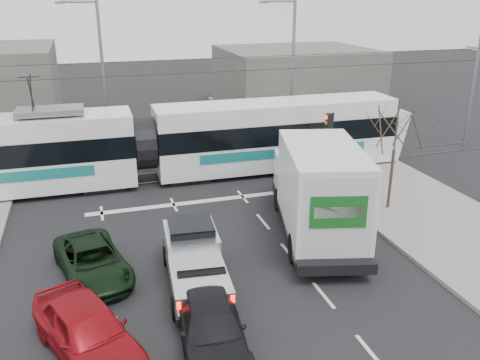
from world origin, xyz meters
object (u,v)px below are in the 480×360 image
object	(u,v)px
street_lamp_near	(290,65)
dark_car	(211,327)
bare_tree	(396,130)
street_lamp_far	(99,68)
box_truck	(318,191)
green_car	(93,261)
navy_pickup	(306,159)
tram	(143,145)
red_car	(87,330)
traffic_signal	(330,133)
silver_pickup	(194,257)

from	to	relation	value
street_lamp_near	dark_car	bearing A→B (deg)	-117.96
bare_tree	street_lamp_far	xyz separation A→B (m)	(-11.79, 13.50, 1.32)
bare_tree	street_lamp_far	distance (m)	17.97
box_truck	bare_tree	bearing A→B (deg)	32.77
bare_tree	green_car	world-z (taller)	bare_tree
bare_tree	navy_pickup	size ratio (longest dim) A/B	0.86
bare_tree	tram	xyz separation A→B (m)	(-10.16, 7.05, -1.76)
red_car	dark_car	distance (m)	3.38
bare_tree	dark_car	world-z (taller)	bare_tree
dark_car	traffic_signal	bearing A→B (deg)	56.47
silver_pickup	traffic_signal	bearing A→B (deg)	45.12
box_truck	dark_car	distance (m)	8.10
traffic_signal	dark_car	world-z (taller)	traffic_signal
silver_pickup	red_car	distance (m)	4.59
traffic_signal	box_truck	bearing A→B (deg)	-120.24
traffic_signal	box_truck	world-z (taller)	box_truck
bare_tree	silver_pickup	distance (m)	10.74
street_lamp_near	silver_pickup	distance (m)	18.14
street_lamp_near	green_car	world-z (taller)	street_lamp_near
bare_tree	dark_car	distance (m)	12.62
dark_car	street_lamp_near	bearing A→B (deg)	67.79
navy_pickup	silver_pickup	bearing A→B (deg)	-115.03
navy_pickup	dark_car	bearing A→B (deg)	-105.94
bare_tree	street_lamp_near	distance (m)	11.58
street_lamp_near	box_truck	bearing A→B (deg)	-107.21
street_lamp_far	green_car	bearing A→B (deg)	-94.91
bare_tree	traffic_signal	bearing A→B (deg)	105.76
street_lamp_near	box_truck	size ratio (longest dim) A/B	1.07
traffic_signal	green_car	size ratio (longest dim) A/B	0.81
traffic_signal	street_lamp_near	xyz separation A→B (m)	(0.84, 7.50, 2.37)
green_car	red_car	xyz separation A→B (m)	(-0.26, -4.21, 0.17)
green_car	tram	bearing A→B (deg)	59.98
street_lamp_far	green_car	world-z (taller)	street_lamp_far
tram	street_lamp_near	bearing A→B (deg)	24.89
silver_pickup	green_car	size ratio (longest dim) A/B	1.22
tram	green_car	bearing A→B (deg)	-107.39
street_lamp_near	red_car	world-z (taller)	street_lamp_near
bare_tree	green_car	bearing A→B (deg)	-171.16
red_car	dark_car	size ratio (longest dim) A/B	1.03
bare_tree	dark_car	size ratio (longest dim) A/B	1.12
box_truck	green_car	distance (m)	8.96
silver_pickup	green_car	distance (m)	3.60
navy_pickup	bare_tree	bearing A→B (deg)	-49.11
silver_pickup	navy_pickup	distance (m)	11.33
navy_pickup	dark_car	size ratio (longest dim) A/B	1.30
bare_tree	street_lamp_near	xyz separation A→B (m)	(-0.29, 11.50, 1.32)
tram	green_car	xyz separation A→B (m)	(-2.96, -9.09, -1.41)
bare_tree	traffic_signal	world-z (taller)	bare_tree
bare_tree	street_lamp_near	size ratio (longest dim) A/B	0.56
silver_pickup	red_car	size ratio (longest dim) A/B	1.18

